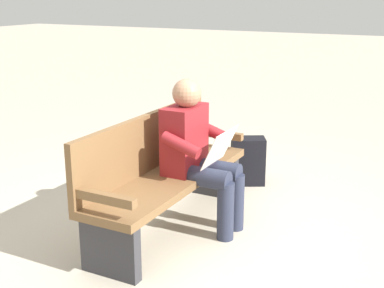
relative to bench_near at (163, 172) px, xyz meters
The scene contains 4 objects.
ground_plane 0.46m from the bench_near, 89.61° to the left, with size 40.00×40.00×0.00m, color #B7AD99.
bench_near is the anchor object (origin of this frame).
person_seated 0.32m from the bench_near, 119.82° to the left, with size 0.57×0.57×1.18m.
backpack 1.28m from the bench_near, 169.66° to the left, with size 0.34×0.38×0.46m.
Camera 1 is at (3.31, 1.89, 1.81)m, focal length 49.24 mm.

